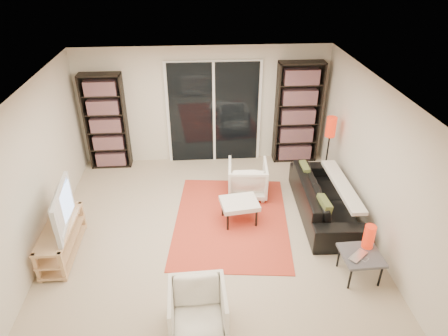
{
  "coord_description": "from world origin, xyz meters",
  "views": [
    {
      "loc": [
        -0.14,
        -5.12,
        4.13
      ],
      "look_at": [
        0.25,
        0.3,
        1.0
      ],
      "focal_mm": 32.0,
      "sensor_mm": 36.0,
      "label": 1
    }
  ],
  "objects_px": {
    "sofa": "(325,198)",
    "floor_lamp": "(330,134)",
    "armchair_back": "(247,179)",
    "bookshelf_right": "(298,113)",
    "side_table": "(361,256)",
    "tv_stand": "(62,239)",
    "armchair_front": "(198,310)",
    "ottoman": "(239,204)",
    "bookshelf_left": "(106,122)"
  },
  "relations": [
    {
      "from": "tv_stand",
      "to": "floor_lamp",
      "type": "distance_m",
      "value": 4.86
    },
    {
      "from": "armchair_back",
      "to": "ottoman",
      "type": "xyz_separation_m",
      "value": [
        -0.23,
        -0.82,
        0.02
      ]
    },
    {
      "from": "side_table",
      "to": "armchair_back",
      "type": "bearing_deg",
      "value": 120.6
    },
    {
      "from": "floor_lamp",
      "to": "bookshelf_left",
      "type": "bearing_deg",
      "value": 166.76
    },
    {
      "from": "bookshelf_left",
      "to": "sofa",
      "type": "relative_size",
      "value": 0.92
    },
    {
      "from": "side_table",
      "to": "sofa",
      "type": "bearing_deg",
      "value": 92.45
    },
    {
      "from": "sofa",
      "to": "armchair_back",
      "type": "height_order",
      "value": "armchair_back"
    },
    {
      "from": "bookshelf_left",
      "to": "floor_lamp",
      "type": "bearing_deg",
      "value": -13.24
    },
    {
      "from": "tv_stand",
      "to": "side_table",
      "type": "height_order",
      "value": "tv_stand"
    },
    {
      "from": "armchair_front",
      "to": "floor_lamp",
      "type": "xyz_separation_m",
      "value": [
        2.49,
        3.2,
        0.72
      ]
    },
    {
      "from": "bookshelf_right",
      "to": "tv_stand",
      "type": "distance_m",
      "value": 4.98
    },
    {
      "from": "armchair_front",
      "to": "floor_lamp",
      "type": "bearing_deg",
      "value": 50.29
    },
    {
      "from": "ottoman",
      "to": "bookshelf_right",
      "type": "bearing_deg",
      "value": 56.36
    },
    {
      "from": "side_table",
      "to": "bookshelf_left",
      "type": "bearing_deg",
      "value": 138.85
    },
    {
      "from": "armchair_front",
      "to": "bookshelf_right",
      "type": "bearing_deg",
      "value": 61.32
    },
    {
      "from": "bookshelf_left",
      "to": "tv_stand",
      "type": "xyz_separation_m",
      "value": [
        -0.27,
        -2.69,
        -0.71
      ]
    },
    {
      "from": "bookshelf_right",
      "to": "sofa",
      "type": "bearing_deg",
      "value": -88.14
    },
    {
      "from": "armchair_back",
      "to": "side_table",
      "type": "height_order",
      "value": "armchair_back"
    },
    {
      "from": "tv_stand",
      "to": "armchair_back",
      "type": "relative_size",
      "value": 1.75
    },
    {
      "from": "tv_stand",
      "to": "floor_lamp",
      "type": "height_order",
      "value": "floor_lamp"
    },
    {
      "from": "bookshelf_left",
      "to": "armchair_back",
      "type": "xyz_separation_m",
      "value": [
        2.68,
        -1.29,
        -0.65
      ]
    },
    {
      "from": "bookshelf_right",
      "to": "side_table",
      "type": "height_order",
      "value": "bookshelf_right"
    },
    {
      "from": "tv_stand",
      "to": "armchair_front",
      "type": "bearing_deg",
      "value": -36.96
    },
    {
      "from": "sofa",
      "to": "ottoman",
      "type": "distance_m",
      "value": 1.47
    },
    {
      "from": "bookshelf_left",
      "to": "side_table",
      "type": "xyz_separation_m",
      "value": [
        3.98,
        -3.48,
        -0.62
      ]
    },
    {
      "from": "bookshelf_left",
      "to": "tv_stand",
      "type": "bearing_deg",
      "value": -95.66
    },
    {
      "from": "armchair_back",
      "to": "ottoman",
      "type": "relative_size",
      "value": 1.08
    },
    {
      "from": "sofa",
      "to": "floor_lamp",
      "type": "xyz_separation_m",
      "value": [
        0.3,
        1.0,
        0.73
      ]
    },
    {
      "from": "bookshelf_right",
      "to": "floor_lamp",
      "type": "distance_m",
      "value": 1.06
    },
    {
      "from": "sofa",
      "to": "bookshelf_right",
      "type": "bearing_deg",
      "value": 4.32
    },
    {
      "from": "armchair_back",
      "to": "side_table",
      "type": "distance_m",
      "value": 2.54
    },
    {
      "from": "ottoman",
      "to": "floor_lamp",
      "type": "distance_m",
      "value": 2.2
    },
    {
      "from": "ottoman",
      "to": "side_table",
      "type": "relative_size",
      "value": 1.2
    },
    {
      "from": "side_table",
      "to": "armchair_front",
      "type": "bearing_deg",
      "value": -162.27
    },
    {
      "from": "sofa",
      "to": "floor_lamp",
      "type": "bearing_deg",
      "value": -14.42
    },
    {
      "from": "side_table",
      "to": "ottoman",
      "type": "bearing_deg",
      "value": 138.11
    },
    {
      "from": "armchair_front",
      "to": "ottoman",
      "type": "height_order",
      "value": "armchair_front"
    },
    {
      "from": "floor_lamp",
      "to": "ottoman",
      "type": "bearing_deg",
      "value": -147.81
    },
    {
      "from": "bookshelf_right",
      "to": "side_table",
      "type": "xyz_separation_m",
      "value": [
        0.13,
        -3.48,
        -0.69
      ]
    },
    {
      "from": "bookshelf_right",
      "to": "armchair_back",
      "type": "bearing_deg",
      "value": -132.19
    },
    {
      "from": "armchair_front",
      "to": "side_table",
      "type": "distance_m",
      "value": 2.36
    },
    {
      "from": "bookshelf_left",
      "to": "armchair_front",
      "type": "relative_size",
      "value": 2.8
    },
    {
      "from": "bookshelf_left",
      "to": "floor_lamp",
      "type": "relative_size",
      "value": 1.43
    },
    {
      "from": "tv_stand",
      "to": "armchair_front",
      "type": "height_order",
      "value": "armchair_front"
    },
    {
      "from": "tv_stand",
      "to": "ottoman",
      "type": "distance_m",
      "value": 2.78
    },
    {
      "from": "armchair_back",
      "to": "armchair_front",
      "type": "height_order",
      "value": "armchair_back"
    },
    {
      "from": "ottoman",
      "to": "floor_lamp",
      "type": "bearing_deg",
      "value": 32.19
    },
    {
      "from": "bookshelf_right",
      "to": "side_table",
      "type": "relative_size",
      "value": 3.81
    },
    {
      "from": "armchair_back",
      "to": "floor_lamp",
      "type": "height_order",
      "value": "floor_lamp"
    },
    {
      "from": "armchair_back",
      "to": "ottoman",
      "type": "distance_m",
      "value": 0.85
    }
  ]
}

